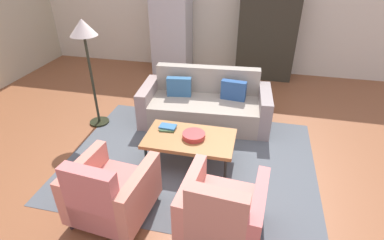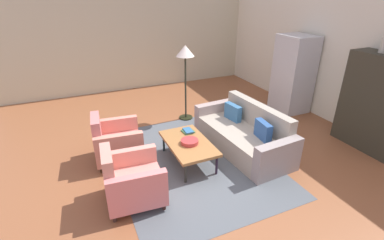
% 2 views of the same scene
% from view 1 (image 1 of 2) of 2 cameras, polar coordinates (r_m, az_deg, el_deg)
% --- Properties ---
extents(ground_plane, '(11.40, 11.40, 0.00)m').
position_cam_1_polar(ground_plane, '(4.33, 3.50, -7.60)').
color(ground_plane, brown).
extents(wall_back, '(9.50, 0.12, 2.80)m').
position_cam_1_polar(wall_back, '(7.17, 9.20, 20.00)').
color(wall_back, beige).
rests_on(wall_back, ground).
extents(area_rug, '(3.40, 2.60, 0.01)m').
position_cam_1_polar(area_rug, '(4.35, -0.26, -7.26)').
color(area_rug, '#52585E').
rests_on(area_rug, ground).
extents(couch, '(2.16, 1.04, 0.86)m').
position_cam_1_polar(couch, '(5.14, 2.53, 2.89)').
color(couch, '#9F9383').
rests_on(couch, ground).
extents(coffee_table, '(1.20, 0.70, 0.40)m').
position_cam_1_polar(coffee_table, '(4.10, -0.43, -3.64)').
color(coffee_table, black).
rests_on(coffee_table, ground).
extents(armchair_left, '(0.87, 0.87, 0.88)m').
position_cam_1_polar(armchair_left, '(3.45, -15.23, -13.28)').
color(armchair_left, black).
rests_on(armchair_left, ground).
extents(armchair_right, '(0.86, 0.86, 0.88)m').
position_cam_1_polar(armchair_right, '(3.16, 5.51, -17.07)').
color(armchair_right, '#282C0F').
rests_on(armchair_right, ground).
extents(fruit_bowl, '(0.30, 0.30, 0.07)m').
position_cam_1_polar(fruit_bowl, '(4.05, 0.33, -2.92)').
color(fruit_bowl, '#B03535').
rests_on(fruit_bowl, coffee_table).
extents(book_stack, '(0.24, 0.22, 0.05)m').
position_cam_1_polar(book_stack, '(4.26, -4.54, -1.36)').
color(book_stack, '#436D47').
rests_on(book_stack, coffee_table).
extents(cabinet, '(1.20, 0.51, 1.80)m').
position_cam_1_polar(cabinet, '(6.93, 13.82, 14.91)').
color(cabinet, '#2D2B20').
rests_on(cabinet, ground).
extents(refrigerator, '(0.80, 0.73, 1.85)m').
position_cam_1_polar(refrigerator, '(7.10, -3.76, 16.26)').
color(refrigerator, '#B7BABF').
rests_on(refrigerator, ground).
extents(floor_lamp, '(0.40, 0.40, 1.72)m').
position_cam_1_polar(floor_lamp, '(4.87, -19.50, 14.28)').
color(floor_lamp, black).
rests_on(floor_lamp, ground).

